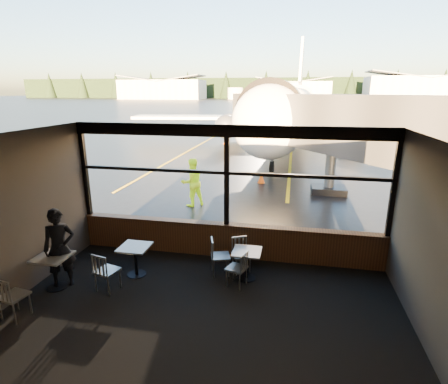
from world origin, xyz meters
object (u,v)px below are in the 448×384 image
(chair_near_e, at_px, (237,269))
(chair_near_w, at_px, (220,257))
(jet_bridge, at_px, (347,144))
(cafe_table_mid, at_px, (136,261))
(cone_wing, at_px, (225,142))
(chair_near_n, at_px, (241,256))
(chair_mid_s, at_px, (107,271))
(cafe_table_left, at_px, (55,272))
(ground_crew, at_px, (192,182))
(passenger, at_px, (60,248))
(airliner, at_px, (292,79))
(chair_left_s, at_px, (14,296))
(cone_nose, at_px, (261,178))
(cafe_table_near, at_px, (247,265))

(chair_near_e, relative_size, chair_near_w, 0.93)
(jet_bridge, distance_m, cafe_table_mid, 9.07)
(cone_wing, bearing_deg, jet_bridge, -62.79)
(chair_near_n, height_order, chair_mid_s, chair_mid_s)
(chair_near_w, bearing_deg, cafe_table_left, -86.50)
(ground_crew, bearing_deg, cone_wing, -125.24)
(chair_mid_s, relative_size, passenger, 0.52)
(cafe_table_mid, bearing_deg, airliner, 82.31)
(chair_near_w, height_order, chair_left_s, chair_left_s)
(chair_near_n, height_order, cone_nose, chair_near_n)
(cafe_table_mid, xyz_separation_m, chair_near_n, (2.46, 0.64, 0.06))
(ground_crew, bearing_deg, chair_near_e, 73.83)
(chair_near_e, height_order, chair_near_w, chair_near_w)
(cafe_table_left, xyz_separation_m, chair_left_s, (-0.06, -1.12, 0.08))
(chair_mid_s, bearing_deg, chair_near_e, 29.20)
(airliner, bearing_deg, passenger, -97.38)
(chair_near_e, xyz_separation_m, passenger, (-3.89, -0.72, 0.48))
(chair_near_n, bearing_deg, jet_bridge, -141.32)
(cafe_table_mid, xyz_separation_m, cone_nose, (2.13, 9.40, -0.13))
(jet_bridge, relative_size, chair_left_s, 11.48)
(chair_mid_s, height_order, cone_nose, chair_mid_s)
(chair_mid_s, relative_size, cone_wing, 2.11)
(airliner, relative_size, ground_crew, 18.43)
(chair_mid_s, distance_m, cone_nose, 10.44)
(jet_bridge, height_order, cafe_table_mid, jet_bridge)
(chair_near_w, xyz_separation_m, chair_left_s, (-3.57, -2.44, 0.01))
(airliner, bearing_deg, chair_near_e, -88.28)
(jet_bridge, relative_size, chair_near_e, 12.46)
(passenger, distance_m, cone_wing, 22.41)
(chair_left_s, relative_size, ground_crew, 0.51)
(cafe_table_left, xyz_separation_m, cone_nose, (3.66, 10.28, -0.15))
(cafe_table_near, xyz_separation_m, cone_nose, (-0.50, 9.05, -0.11))
(chair_near_e, xyz_separation_m, chair_near_n, (0.01, 0.65, 0.01))
(airliner, distance_m, chair_near_w, 23.36)
(cafe_table_left, xyz_separation_m, cone_wing, (-0.51, 22.54, -0.17))
(cafe_table_mid, xyz_separation_m, chair_left_s, (-1.59, -2.00, 0.09))
(chair_near_e, xyz_separation_m, chair_left_s, (-4.04, -1.99, 0.04))
(passenger, xyz_separation_m, ground_crew, (1.27, 6.18, 0.01))
(airliner, height_order, cone_wing, airliner)
(chair_mid_s, distance_m, cone_wing, 22.47)
(passenger, height_order, cone_wing, passenger)
(cafe_table_mid, relative_size, cafe_table_left, 0.96)
(airliner, bearing_deg, cafe_table_left, -97.51)
(ground_crew, bearing_deg, chair_near_n, 76.89)
(jet_bridge, height_order, chair_near_n, jet_bridge)
(airliner, xyz_separation_m, chair_near_e, (-0.70, -23.30, -4.76))
(cafe_table_near, relative_size, cafe_table_mid, 0.95)
(cafe_table_mid, xyz_separation_m, chair_mid_s, (-0.32, -0.75, 0.09))
(jet_bridge, distance_m, ground_crew, 6.07)
(chair_near_w, xyz_separation_m, chair_near_n, (0.48, 0.20, -0.03))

